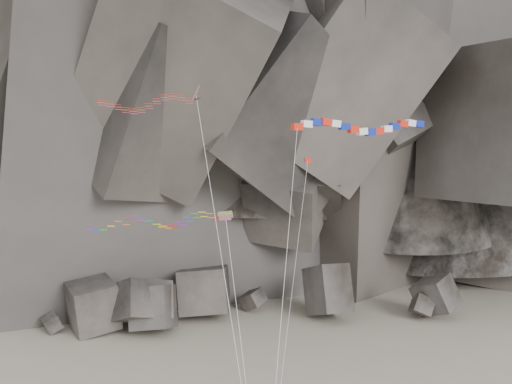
{
  "coord_description": "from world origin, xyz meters",
  "views": [
    {
      "loc": [
        -0.95,
        -42.55,
        25.66
      ],
      "look_at": [
        0.95,
        6.0,
        20.92
      ],
      "focal_mm": 40.0,
      "sensor_mm": 36.0,
      "label": 1
    }
  ],
  "objects_px": {
    "pennant_kite": "(300,222)",
    "banner_kite": "(361,127)",
    "parafoil_kite": "(151,221)",
    "delta_kite": "(142,103)"
  },
  "relations": [
    {
      "from": "pennant_kite",
      "to": "banner_kite",
      "type": "bearing_deg",
      "value": -4.27
    },
    {
      "from": "pennant_kite",
      "to": "parafoil_kite",
      "type": "bearing_deg",
      "value": 145.24
    },
    {
      "from": "delta_kite",
      "to": "pennant_kite",
      "type": "distance_m",
      "value": 15.08
    },
    {
      "from": "delta_kite",
      "to": "parafoil_kite",
      "type": "relative_size",
      "value": 1.53
    },
    {
      "from": "delta_kite",
      "to": "banner_kite",
      "type": "xyz_separation_m",
      "value": [
        17.23,
        3.27,
        -1.74
      ]
    },
    {
      "from": "parafoil_kite",
      "to": "pennant_kite",
      "type": "relative_size",
      "value": 0.82
    },
    {
      "from": "parafoil_kite",
      "to": "pennant_kite",
      "type": "xyz_separation_m",
      "value": [
        11.72,
        -0.86,
        0.02
      ]
    },
    {
      "from": "banner_kite",
      "to": "parafoil_kite",
      "type": "xyz_separation_m",
      "value": [
        -16.97,
        -1.74,
        -7.42
      ]
    },
    {
      "from": "pennant_kite",
      "to": "delta_kite",
      "type": "bearing_deg",
      "value": 152.66
    },
    {
      "from": "banner_kite",
      "to": "pennant_kite",
      "type": "xyz_separation_m",
      "value": [
        -5.25,
        -2.59,
        -7.4
      ]
    }
  ]
}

